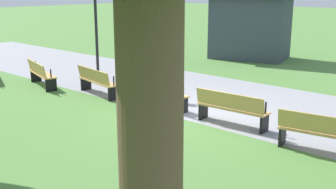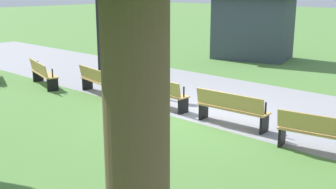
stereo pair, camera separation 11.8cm
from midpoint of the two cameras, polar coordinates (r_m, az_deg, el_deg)
ground_plane at (r=11.50m, az=3.97°, el=-2.84°), size 120.00×120.00×0.00m
path_paving at (r=13.11m, az=9.54°, el=-0.81°), size 36.63×5.10×0.01m
bench_2 at (r=15.30m, az=-16.47°, el=2.82°), size 1.94×0.96×0.89m
bench_3 at (r=13.66m, az=-9.22°, el=1.87°), size 1.93×0.77×0.89m
bench_4 at (r=12.07m, az=-0.90°, el=0.38°), size 1.90×0.57×0.89m
bench_5 at (r=10.60m, az=8.91°, el=-1.82°), size 1.90×0.57×0.89m
bench_6 at (r=9.31m, az=20.70°, el=-4.93°), size 1.93×0.77×0.89m
lamp_post at (r=14.91m, az=-9.43°, el=12.58°), size 0.32×0.32×4.31m
kiosk at (r=20.80m, az=11.65°, el=9.16°), size 4.52×3.74×3.10m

